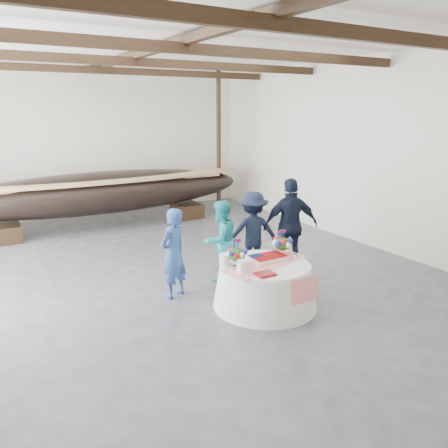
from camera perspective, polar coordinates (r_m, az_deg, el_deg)
floor at (r=9.24m, az=-7.13°, el=-6.13°), size 10.00×12.00×0.01m
wall_back at (r=14.40m, az=-17.01°, el=10.09°), size 10.00×0.02×4.50m
wall_right at (r=11.56m, az=16.21°, el=9.12°), size 0.02×12.00×4.50m
ceiling at (r=8.72m, az=-8.15°, el=22.69°), size 10.00×12.00×0.01m
pavilion_structure at (r=9.33m, az=-9.81°, el=19.03°), size 9.80×11.76×4.50m
longboat_display at (r=12.67m, az=-15.54°, el=4.02°), size 8.56×1.71×1.60m
banquet_table at (r=7.54m, az=5.39°, el=-7.92°), size 1.78×1.78×0.76m
tabletop_items at (r=7.45m, az=4.60°, el=-3.81°), size 1.73×1.01×0.40m
guest_woman_blue at (r=7.77m, az=-6.63°, el=-3.83°), size 0.71×0.61×1.63m
guest_woman_teal at (r=8.53m, az=-0.47°, el=-2.17°), size 0.90×0.78×1.59m
guest_man_left at (r=8.96m, az=3.78°, el=-1.05°), size 1.24×1.00×1.68m
guest_man_right at (r=9.01m, az=8.69°, el=-0.21°), size 1.24×0.83×1.95m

